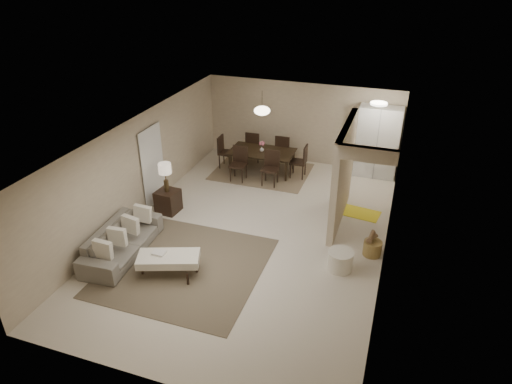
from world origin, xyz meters
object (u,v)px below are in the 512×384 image
at_px(pantry_cabinet, 378,142).
at_px(round_pouf, 340,260).
at_px(wicker_basket, 372,248).
at_px(dining_table, 262,162).
at_px(side_table, 168,201).
at_px(ottoman_bench, 169,259).
at_px(sofa, 122,241).

bearing_deg(pantry_cabinet, round_pouf, -92.13).
bearing_deg(wicker_basket, dining_table, 137.98).
bearing_deg(side_table, ottoman_bench, -61.06).
height_order(round_pouf, dining_table, dining_table).
bearing_deg(round_pouf, wicker_basket, 51.63).
bearing_deg(sofa, pantry_cabinet, -42.95).
relative_size(sofa, side_table, 3.87).
bearing_deg(side_table, pantry_cabinet, 39.37).
distance_m(side_table, wicker_basket, 5.16).
relative_size(ottoman_bench, side_table, 2.36).
bearing_deg(pantry_cabinet, sofa, -129.23).
relative_size(pantry_cabinet, side_table, 3.62).
height_order(ottoman_bench, wicker_basket, ottoman_bench).
relative_size(ottoman_bench, dining_table, 0.72).
height_order(wicker_basket, dining_table, dining_table).
bearing_deg(dining_table, sofa, -108.30).
distance_m(sofa, round_pouf, 4.73).
distance_m(pantry_cabinet, ottoman_bench, 7.13).
distance_m(round_pouf, dining_table, 5.04).
distance_m(ottoman_bench, side_table, 2.61).
bearing_deg(ottoman_bench, dining_table, 67.41).
xyz_separation_m(sofa, wicker_basket, (5.20, 1.73, -0.16)).
bearing_deg(wicker_basket, ottoman_bench, -152.44).
bearing_deg(sofa, round_pouf, -81.57).
bearing_deg(dining_table, pantry_cabinet, 14.23).
height_order(pantry_cabinet, side_table, pantry_cabinet).
xyz_separation_m(pantry_cabinet, sofa, (-4.80, -5.88, -0.72)).
xyz_separation_m(round_pouf, dining_table, (-3.05, 4.01, 0.12)).
distance_m(ottoman_bench, round_pouf, 3.55).
height_order(pantry_cabinet, ottoman_bench, pantry_cabinet).
bearing_deg(side_table, sofa, -91.45).
height_order(sofa, wicker_basket, sofa).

